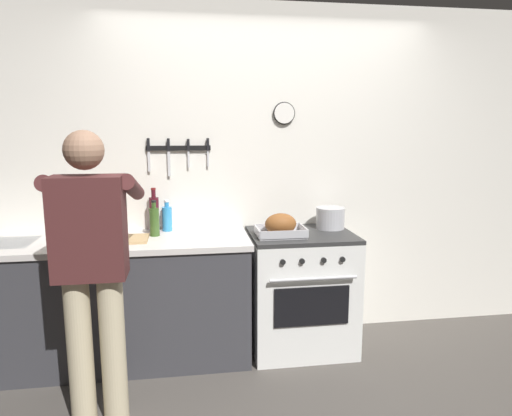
# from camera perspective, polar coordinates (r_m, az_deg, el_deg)

# --- Properties ---
(wall_back) EXTENTS (6.00, 0.13, 2.60)m
(wall_back) POSITION_cam_1_polar(r_m,az_deg,el_deg) (3.64, 1.06, 4.18)
(wall_back) COLOR white
(wall_back) RESTS_ON ground
(counter_block) EXTENTS (2.03, 0.65, 0.90)m
(counter_block) POSITION_cam_1_polar(r_m,az_deg,el_deg) (3.49, -18.31, -10.89)
(counter_block) COLOR #38383D
(counter_block) RESTS_ON ground
(stove) EXTENTS (0.76, 0.67, 0.90)m
(stove) POSITION_cam_1_polar(r_m,az_deg,el_deg) (3.53, 5.60, -10.24)
(stove) COLOR white
(stove) RESTS_ON ground
(person_cook) EXTENTS (0.51, 0.63, 1.66)m
(person_cook) POSITION_cam_1_polar(r_m,az_deg,el_deg) (2.68, -19.84, -6.15)
(person_cook) COLOR #C6B793
(person_cook) RESTS_ON ground
(roasting_pan) EXTENTS (0.35, 0.26, 0.17)m
(roasting_pan) POSITION_cam_1_polar(r_m,az_deg,el_deg) (3.28, 3.09, -2.28)
(roasting_pan) COLOR #B7B7BC
(roasting_pan) RESTS_ON stove
(stock_pot) EXTENTS (0.22, 0.22, 0.16)m
(stock_pot) POSITION_cam_1_polar(r_m,az_deg,el_deg) (3.57, 9.27, -1.24)
(stock_pot) COLOR #B7B7BC
(stock_pot) RESTS_ON stove
(cutting_board) EXTENTS (0.36, 0.24, 0.02)m
(cutting_board) POSITION_cam_1_polar(r_m,az_deg,el_deg) (3.29, -16.47, -3.78)
(cutting_board) COLOR tan
(cutting_board) RESTS_ON counter_block
(bottle_cooking_oil) EXTENTS (0.07, 0.07, 0.27)m
(bottle_cooking_oil) POSITION_cam_1_polar(r_m,az_deg,el_deg) (3.51, -21.56, -1.53)
(bottle_cooking_oil) COLOR gold
(bottle_cooking_oil) RESTS_ON counter_block
(bottle_dish_soap) EXTENTS (0.07, 0.07, 0.24)m
(bottle_dish_soap) POSITION_cam_1_polar(r_m,az_deg,el_deg) (3.50, -11.05, -1.24)
(bottle_dish_soap) COLOR #338CCC
(bottle_dish_soap) RESTS_ON counter_block
(bottle_olive_oil) EXTENTS (0.07, 0.07, 0.26)m
(bottle_olive_oil) POSITION_cam_1_polar(r_m,az_deg,el_deg) (3.36, -12.58, -1.61)
(bottle_olive_oil) COLOR #385623
(bottle_olive_oil) RESTS_ON counter_block
(bottle_wine_red) EXTENTS (0.07, 0.07, 0.33)m
(bottle_wine_red) POSITION_cam_1_polar(r_m,az_deg,el_deg) (3.49, -12.60, -0.67)
(bottle_wine_red) COLOR #47141E
(bottle_wine_red) RESTS_ON counter_block
(bottle_hot_sauce) EXTENTS (0.06, 0.06, 0.20)m
(bottle_hot_sauce) POSITION_cam_1_polar(r_m,az_deg,el_deg) (3.41, -18.33, -2.18)
(bottle_hot_sauce) COLOR red
(bottle_hot_sauce) RESTS_ON counter_block
(bottle_vinegar) EXTENTS (0.06, 0.06, 0.22)m
(bottle_vinegar) POSITION_cam_1_polar(r_m,az_deg,el_deg) (3.42, -19.89, -2.06)
(bottle_vinegar) COLOR #997F4C
(bottle_vinegar) RESTS_ON counter_block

